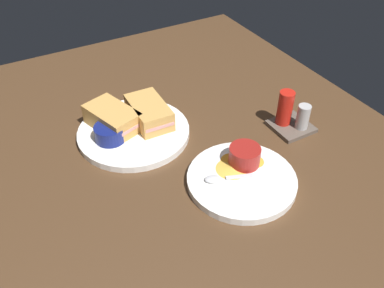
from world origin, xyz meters
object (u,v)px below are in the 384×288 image
at_px(spoon_by_dark_ramekin, 128,126).
at_px(spoon_by_gravy_ramekin, 219,178).
at_px(plate_sandwich_main, 134,132).
at_px(sandwich_half_near, 149,112).
at_px(ramekin_light_gravy, 245,155).
at_px(ramekin_dark_sauce, 110,132).
at_px(plate_chips_companion, 242,180).
at_px(condiment_caddy, 291,116).
at_px(sandwich_half_far, 113,118).

xyz_separation_m(spoon_by_dark_ramekin, spoon_by_gravy_ramekin, (0.25, 0.09, 0.00)).
height_order(plate_sandwich_main, sandwich_half_near, sandwich_half_near).
bearing_deg(plate_sandwich_main, ramekin_light_gravy, 35.57).
xyz_separation_m(ramekin_dark_sauce, plate_chips_companion, (0.25, 0.19, -0.03)).
distance_m(ramekin_light_gravy, condiment_caddy, 0.19).
distance_m(sandwich_half_near, spoon_by_gravy_ramekin, 0.25).
height_order(plate_chips_companion, spoon_by_gravy_ramekin, spoon_by_gravy_ramekin).
bearing_deg(spoon_by_dark_ramekin, sandwich_half_near, 89.30).
height_order(ramekin_light_gravy, spoon_by_gravy_ramekin, ramekin_light_gravy).
bearing_deg(plate_sandwich_main, condiment_caddy, 65.16).
distance_m(plate_sandwich_main, sandwich_half_near, 0.06).
xyz_separation_m(sandwich_half_far, spoon_by_dark_ramekin, (0.02, 0.03, -0.02)).
bearing_deg(sandwich_half_far, sandwich_half_near, 75.88).
distance_m(sandwich_half_far, spoon_by_dark_ramekin, 0.04).
distance_m(ramekin_dark_sauce, condiment_caddy, 0.42).
bearing_deg(spoon_by_dark_ramekin, spoon_by_gravy_ramekin, 20.07).
bearing_deg(condiment_caddy, ramekin_dark_sauce, -110.66).
height_order(plate_chips_companion, condiment_caddy, condiment_caddy).
bearing_deg(spoon_by_gravy_ramekin, ramekin_dark_sauce, -148.19).
relative_size(sandwich_half_near, ramekin_light_gravy, 2.04).
distance_m(spoon_by_gravy_ramekin, condiment_caddy, 0.27).
bearing_deg(ramekin_dark_sauce, condiment_caddy, 69.34).
bearing_deg(sandwich_half_far, spoon_by_gravy_ramekin, 23.87).
bearing_deg(condiment_caddy, spoon_by_gravy_ramekin, -71.98).
relative_size(sandwich_half_far, ramekin_dark_sauce, 2.13).
bearing_deg(spoon_by_gravy_ramekin, sandwich_half_far, -156.13).
distance_m(ramekin_light_gravy, spoon_by_gravy_ramekin, 0.08).
bearing_deg(spoon_by_gravy_ramekin, spoon_by_dark_ramekin, -159.93).
xyz_separation_m(plate_sandwich_main, sandwich_half_far, (-0.03, -0.04, 0.03)).
height_order(sandwich_half_near, ramekin_light_gravy, sandwich_half_near).
relative_size(ramekin_dark_sauce, plate_chips_companion, 0.31).
height_order(sandwich_half_far, condiment_caddy, condiment_caddy).
distance_m(sandwich_half_far, condiment_caddy, 0.42).
bearing_deg(sandwich_half_far, condiment_caddy, 62.92).
bearing_deg(ramekin_light_gravy, plate_chips_companion, -39.81).
height_order(plate_sandwich_main, ramekin_light_gravy, ramekin_light_gravy).
relative_size(plate_sandwich_main, spoon_by_gravy_ramekin, 2.67).
xyz_separation_m(sandwich_half_near, plate_chips_companion, (0.27, 0.08, -0.03)).
distance_m(plate_sandwich_main, spoon_by_gravy_ramekin, 0.25).
xyz_separation_m(ramekin_dark_sauce, spoon_by_gravy_ramekin, (0.23, 0.14, -0.02)).
relative_size(spoon_by_dark_ramekin, plate_chips_companion, 0.43).
distance_m(sandwich_half_near, sandwich_half_far, 0.09).
relative_size(spoon_by_dark_ramekin, condiment_caddy, 1.02).
height_order(plate_sandwich_main, condiment_caddy, condiment_caddy).
relative_size(ramekin_light_gravy, spoon_by_gravy_ramekin, 0.68).
relative_size(sandwich_half_far, plate_chips_companion, 0.66).
bearing_deg(plate_chips_companion, condiment_caddy, 115.54).
height_order(sandwich_half_far, spoon_by_gravy_ramekin, sandwich_half_far).
relative_size(sandwich_half_near, ramekin_dark_sauce, 1.94).
bearing_deg(ramekin_light_gravy, ramekin_dark_sauce, -134.70).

